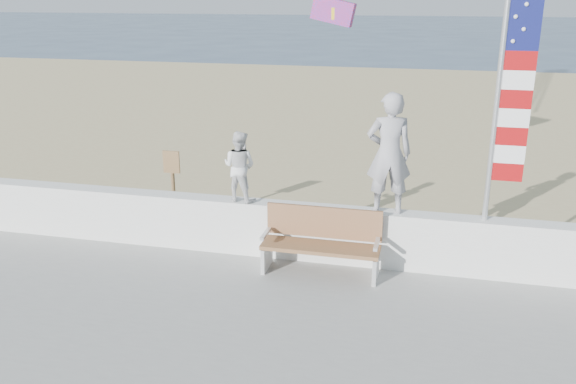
% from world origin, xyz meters
% --- Properties ---
extents(ground, '(220.00, 220.00, 0.00)m').
position_xyz_m(ground, '(0.00, 0.00, 0.00)').
color(ground, '#2D435B').
rests_on(ground, ground).
extents(sand, '(90.00, 40.00, 0.08)m').
position_xyz_m(sand, '(0.00, 9.00, 0.04)').
color(sand, tan).
rests_on(sand, ground).
extents(seawall, '(30.00, 0.35, 0.90)m').
position_xyz_m(seawall, '(0.00, 2.00, 0.63)').
color(seawall, silver).
rests_on(seawall, boardwalk).
extents(adult, '(0.75, 0.57, 1.86)m').
position_xyz_m(adult, '(1.71, 2.00, 2.01)').
color(adult, '#98979C').
rests_on(adult, seawall).
extents(child, '(0.64, 0.54, 1.15)m').
position_xyz_m(child, '(-0.65, 2.00, 1.65)').
color(child, silver).
rests_on(child, seawall).
extents(bench, '(1.80, 0.57, 1.00)m').
position_xyz_m(bench, '(0.79, 1.55, 0.69)').
color(bench, brown).
rests_on(bench, boardwalk).
extents(flag, '(0.50, 0.08, 3.50)m').
position_xyz_m(flag, '(3.30, 2.00, 2.99)').
color(flag, silver).
rests_on(flag, seawall).
extents(parafoil_kite, '(0.96, 0.32, 0.65)m').
position_xyz_m(parafoil_kite, '(0.17, 6.05, 3.92)').
color(parafoil_kite, red).
rests_on(parafoil_kite, ground).
extents(sign, '(0.32, 0.07, 1.46)m').
position_xyz_m(sign, '(-2.32, 3.08, 0.94)').
color(sign, brown).
rests_on(sign, sand).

